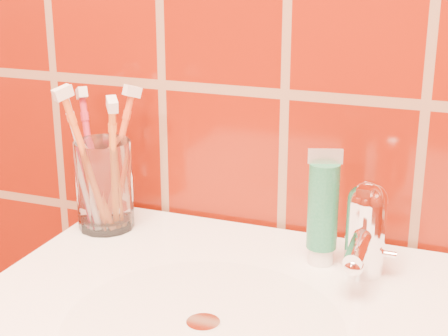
% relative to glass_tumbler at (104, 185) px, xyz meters
% --- Properties ---
extents(glass_tumbler, '(0.10, 0.10, 0.13)m').
position_rel_glass_tumbler_xyz_m(glass_tumbler, '(0.00, 0.00, 0.00)').
color(glass_tumbler, white).
rests_on(glass_tumbler, pedestal_sink).
extents(toothpaste_tube, '(0.04, 0.04, 0.15)m').
position_rel_glass_tumbler_xyz_m(toothpaste_tube, '(0.31, -0.00, 0.01)').
color(toothpaste_tube, white).
rests_on(toothpaste_tube, pedestal_sink).
extents(faucet, '(0.05, 0.11, 0.12)m').
position_rel_glass_tumbler_xyz_m(faucet, '(0.37, -0.02, -0.00)').
color(faucet, white).
rests_on(faucet, pedestal_sink).
extents(toothbrush_0, '(0.11, 0.13, 0.21)m').
position_rel_glass_tumbler_xyz_m(toothbrush_0, '(0.02, -0.01, 0.03)').
color(toothbrush_0, orange).
rests_on(toothbrush_0, glass_tumbler).
extents(toothbrush_1, '(0.14, 0.15, 0.21)m').
position_rel_glass_tumbler_xyz_m(toothbrush_1, '(-0.03, 0.02, 0.03)').
color(toothbrush_1, '#C22944').
rests_on(toothbrush_1, glass_tumbler).
extents(toothbrush_2, '(0.10, 0.09, 0.21)m').
position_rel_glass_tumbler_xyz_m(toothbrush_2, '(-0.03, -0.01, 0.04)').
color(toothbrush_2, white).
rests_on(toothbrush_2, glass_tumbler).
extents(toothbrush_3, '(0.11, 0.14, 0.23)m').
position_rel_glass_tumbler_xyz_m(toothbrush_3, '(-0.01, -0.03, 0.04)').
color(toothbrush_3, orange).
rests_on(toothbrush_3, glass_tumbler).
extents(toothbrush_4, '(0.11, 0.14, 0.21)m').
position_rel_glass_tumbler_xyz_m(toothbrush_4, '(0.01, 0.03, 0.03)').
color(toothbrush_4, '#D85626').
rests_on(toothbrush_4, glass_tumbler).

